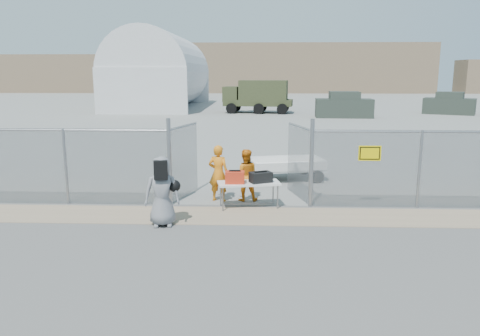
{
  "coord_description": "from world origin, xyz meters",
  "views": [
    {
      "loc": [
        0.5,
        -10.91,
        3.74
      ],
      "look_at": [
        0.0,
        2.0,
        1.1
      ],
      "focal_mm": 35.0,
      "sensor_mm": 36.0,
      "label": 1
    }
  ],
  "objects_px": {
    "visitor": "(162,191)",
    "utility_trailer": "(286,169)",
    "security_worker_left": "(218,173)",
    "security_worker_right": "(245,175)",
    "folding_table": "(249,195)"
  },
  "relations": [
    {
      "from": "security_worker_left",
      "to": "visitor",
      "type": "distance_m",
      "value": 2.59
    },
    {
      "from": "security_worker_left",
      "to": "visitor",
      "type": "height_order",
      "value": "visitor"
    },
    {
      "from": "security_worker_left",
      "to": "utility_trailer",
      "type": "xyz_separation_m",
      "value": [
        2.16,
        2.91,
        -0.44
      ]
    },
    {
      "from": "security_worker_left",
      "to": "visitor",
      "type": "relative_size",
      "value": 0.96
    },
    {
      "from": "visitor",
      "to": "security_worker_left",
      "type": "bearing_deg",
      "value": 53.79
    },
    {
      "from": "security_worker_left",
      "to": "utility_trailer",
      "type": "relative_size",
      "value": 0.51
    },
    {
      "from": "security_worker_left",
      "to": "utility_trailer",
      "type": "distance_m",
      "value": 3.65
    },
    {
      "from": "visitor",
      "to": "utility_trailer",
      "type": "bearing_deg",
      "value": 48.56
    },
    {
      "from": "visitor",
      "to": "security_worker_right",
      "type": "bearing_deg",
      "value": 41.7
    },
    {
      "from": "security_worker_right",
      "to": "visitor",
      "type": "distance_m",
      "value": 3.11
    },
    {
      "from": "visitor",
      "to": "utility_trailer",
      "type": "height_order",
      "value": "visitor"
    },
    {
      "from": "security_worker_left",
      "to": "folding_table",
      "type": "bearing_deg",
      "value": 160.88
    },
    {
      "from": "security_worker_right",
      "to": "utility_trailer",
      "type": "xyz_separation_m",
      "value": [
        1.37,
        2.82,
        -0.37
      ]
    },
    {
      "from": "security_worker_right",
      "to": "visitor",
      "type": "bearing_deg",
      "value": 47.22
    },
    {
      "from": "folding_table",
      "to": "security_worker_right",
      "type": "relative_size",
      "value": 1.11
    }
  ]
}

